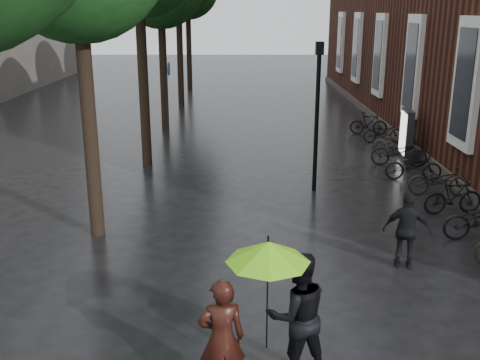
{
  "coord_description": "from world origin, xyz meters",
  "views": [
    {
      "loc": [
        -0.84,
        -5.0,
        4.97
      ],
      "look_at": [
        -0.83,
        6.3,
        1.52
      ],
      "focal_mm": 42.0,
      "sensor_mm": 36.0,
      "label": 1
    }
  ],
  "objects_px": {
    "ad_lightbox": "(406,134)",
    "lamp_post": "(317,103)",
    "person_black": "(297,315)",
    "pedestrian_walking": "(407,230)",
    "person_burgundy": "(222,339)",
    "parked_bicycles": "(423,169)"
  },
  "relations": [
    {
      "from": "person_burgundy",
      "to": "lamp_post",
      "type": "bearing_deg",
      "value": -114.0
    },
    {
      "from": "person_black",
      "to": "pedestrian_walking",
      "type": "distance_m",
      "value": 4.25
    },
    {
      "from": "person_burgundy",
      "to": "person_black",
      "type": "xyz_separation_m",
      "value": [
        1.03,
        0.49,
        0.07
      ]
    },
    {
      "from": "person_burgundy",
      "to": "ad_lightbox",
      "type": "height_order",
      "value": "person_burgundy"
    },
    {
      "from": "pedestrian_walking",
      "to": "parked_bicycles",
      "type": "relative_size",
      "value": 0.12
    },
    {
      "from": "person_burgundy",
      "to": "pedestrian_walking",
      "type": "distance_m",
      "value": 5.28
    },
    {
      "from": "lamp_post",
      "to": "person_burgundy",
      "type": "bearing_deg",
      "value": -104.91
    },
    {
      "from": "parked_bicycles",
      "to": "lamp_post",
      "type": "height_order",
      "value": "lamp_post"
    },
    {
      "from": "ad_lightbox",
      "to": "lamp_post",
      "type": "height_order",
      "value": "lamp_post"
    },
    {
      "from": "person_black",
      "to": "ad_lightbox",
      "type": "relative_size",
      "value": 1.09
    },
    {
      "from": "pedestrian_walking",
      "to": "person_burgundy",
      "type": "bearing_deg",
      "value": 60.66
    },
    {
      "from": "person_burgundy",
      "to": "pedestrian_walking",
      "type": "height_order",
      "value": "person_burgundy"
    },
    {
      "from": "pedestrian_walking",
      "to": "parked_bicycles",
      "type": "xyz_separation_m",
      "value": [
        2.12,
        5.64,
        -0.34
      ]
    },
    {
      "from": "person_burgundy",
      "to": "pedestrian_walking",
      "type": "bearing_deg",
      "value": -141.23
    },
    {
      "from": "pedestrian_walking",
      "to": "lamp_post",
      "type": "height_order",
      "value": "lamp_post"
    },
    {
      "from": "person_black",
      "to": "lamp_post",
      "type": "bearing_deg",
      "value": -112.03
    },
    {
      "from": "person_black",
      "to": "parked_bicycles",
      "type": "distance_m",
      "value": 10.19
    },
    {
      "from": "person_black",
      "to": "parked_bicycles",
      "type": "height_order",
      "value": "person_black"
    },
    {
      "from": "person_black",
      "to": "ad_lightbox",
      "type": "bearing_deg",
      "value": -125.38
    },
    {
      "from": "person_burgundy",
      "to": "parked_bicycles",
      "type": "bearing_deg",
      "value": -129.72
    },
    {
      "from": "person_burgundy",
      "to": "person_black",
      "type": "relative_size",
      "value": 0.93
    },
    {
      "from": "parked_bicycles",
      "to": "pedestrian_walking",
      "type": "bearing_deg",
      "value": -110.57
    }
  ]
}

